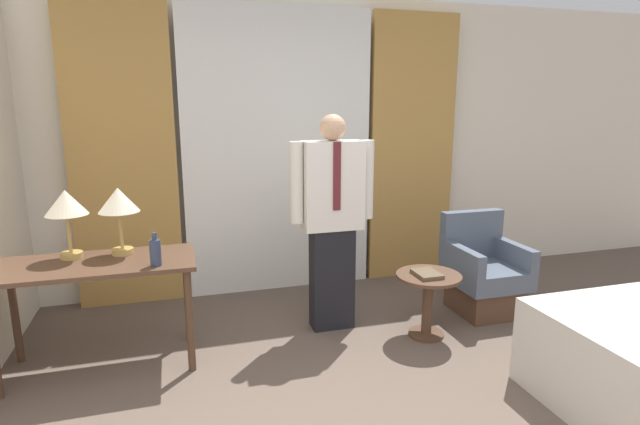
{
  "coord_description": "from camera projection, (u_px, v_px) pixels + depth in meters",
  "views": [
    {
      "loc": [
        -0.93,
        -1.87,
        1.74
      ],
      "look_at": [
        0.06,
        1.5,
        0.97
      ],
      "focal_mm": 28.0,
      "sensor_mm": 36.0,
      "label": 1
    }
  ],
  "objects": [
    {
      "name": "side_table",
      "position": [
        428.0,
        294.0,
        3.75
      ],
      "size": [
        0.49,
        0.49,
        0.49
      ],
      "color": "#4C3323",
      "rests_on": "ground_plane"
    },
    {
      "name": "desk",
      "position": [
        97.0,
        277.0,
        3.25
      ],
      "size": [
        1.25,
        0.58,
        0.73
      ],
      "color": "#4C3323",
      "rests_on": "ground_plane"
    },
    {
      "name": "curtain_drape_left",
      "position": [
        123.0,
        158.0,
        4.19
      ],
      "size": [
        0.87,
        0.06,
        2.58
      ],
      "color": "#B28442",
      "rests_on": "ground_plane"
    },
    {
      "name": "curtain_drape_right",
      "position": [
        412.0,
        150.0,
        4.93
      ],
      "size": [
        0.87,
        0.06,
        2.58
      ],
      "color": "#B28442",
      "rests_on": "ground_plane"
    },
    {
      "name": "curtain_sheer_center",
      "position": [
        279.0,
        153.0,
        4.56
      ],
      "size": [
        1.73,
        0.06,
        2.58
      ],
      "color": "white",
      "rests_on": "ground_plane"
    },
    {
      "name": "armchair",
      "position": [
        483.0,
        275.0,
        4.23
      ],
      "size": [
        0.57,
        0.59,
        0.83
      ],
      "color": "#4C3323",
      "rests_on": "ground_plane"
    },
    {
      "name": "table_lamp_left",
      "position": [
        66.0,
        206.0,
        3.24
      ],
      "size": [
        0.27,
        0.27,
        0.46
      ],
      "color": "tan",
      "rests_on": "desk"
    },
    {
      "name": "table_lamp_right",
      "position": [
        119.0,
        203.0,
        3.33
      ],
      "size": [
        0.27,
        0.27,
        0.46
      ],
      "color": "tan",
      "rests_on": "desk"
    },
    {
      "name": "bottle_near_edge",
      "position": [
        155.0,
        252.0,
        3.14
      ],
      "size": [
        0.07,
        0.07,
        0.22
      ],
      "color": "#2D3851",
      "rests_on": "desk"
    },
    {
      "name": "book",
      "position": [
        427.0,
        274.0,
        3.68
      ],
      "size": [
        0.17,
        0.22,
        0.03
      ],
      "color": "brown",
      "rests_on": "side_table"
    },
    {
      "name": "wall_back",
      "position": [
        276.0,
        146.0,
        4.67
      ],
      "size": [
        10.0,
        0.06,
        2.7
      ],
      "color": "silver",
      "rests_on": "ground_plane"
    },
    {
      "name": "person",
      "position": [
        332.0,
        216.0,
        3.79
      ],
      "size": [
        0.66,
        0.22,
        1.66
      ],
      "color": "black",
      "rests_on": "ground_plane"
    }
  ]
}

